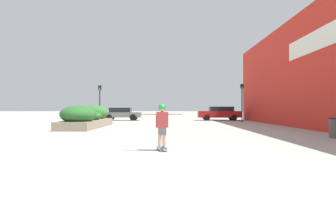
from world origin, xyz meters
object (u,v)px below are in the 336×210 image
car_center_left (220,113)px  traffic_light_right (242,96)px  traffic_light_left (100,97)px  skateboarder (162,121)px  car_leftmost (122,114)px  trash_bin (336,128)px  skateboard (162,148)px

car_center_left → traffic_light_right: (1.48, -4.51, 1.71)m
traffic_light_left → skateboarder: bearing=-72.9°
skateboarder → car_leftmost: skateboarder is taller
skateboarder → traffic_light_left: bearing=90.8°
trash_bin → car_leftmost: car_leftmost is taller
car_leftmost → skateboard: bearing=11.2°
car_leftmost → car_center_left: car_center_left is taller
skateboard → trash_bin: (7.63, 4.39, 0.38)m
traffic_light_right → skateboarder: bearing=-108.5°
car_leftmost → car_center_left: size_ratio=0.89×
car_leftmost → trash_bin: bearing=30.5°
car_leftmost → traffic_light_left: bearing=-17.2°
skateboard → car_center_left: size_ratio=0.15×
car_leftmost → traffic_light_right: traffic_light_right is taller
car_center_left → traffic_light_left: (-12.38, -4.72, 1.62)m
skateboarder → trash_bin: (7.63, 4.39, -0.48)m
traffic_light_left → traffic_light_right: (13.86, 0.21, 0.09)m
skateboard → traffic_light_right: bearing=55.2°
trash_bin → car_center_left: bearing=94.8°
trash_bin → traffic_light_left: size_ratio=0.25×
trash_bin → car_leftmost: bearing=120.5°
trash_bin → traffic_light_right: size_ratio=0.24×
skateboarder → trash_bin: skateboarder is taller
skateboarder → skateboard: bearing=-102.7°
car_center_left → traffic_light_right: 5.04m
car_center_left → traffic_light_left: traffic_light_left is taller
trash_bin → traffic_light_right: bearing=91.2°
skateboard → traffic_light_right: size_ratio=0.19×
skateboarder → traffic_light_right: size_ratio=0.37×
car_leftmost → traffic_light_left: size_ratio=1.19×
car_center_left → traffic_light_left: 13.35m
skateboard → car_leftmost: (-5.15, 26.13, 0.69)m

